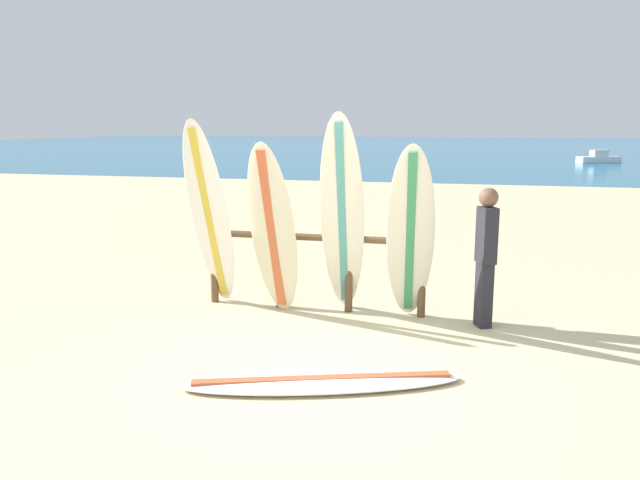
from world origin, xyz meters
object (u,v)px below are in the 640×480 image
object	(u,v)px
surfboard_leaning_far_left	(210,216)
surfboard_leaning_left	(273,230)
small_boat_offshore	(599,158)
surfboard_leaning_center_left	(342,218)
surfboard_leaning_center	(410,234)
surfboard_rack	(314,257)
surfboard_lying_on_sand	(322,381)
beachgoer_standing	(486,251)

from	to	relation	value
surfboard_leaning_far_left	surfboard_leaning_left	size ratio (longest dim) A/B	1.12
surfboard_leaning_far_left	small_boat_offshore	distance (m)	32.16
surfboard_leaning_far_left	small_boat_offshore	size ratio (longest dim) A/B	0.92
surfboard_leaning_center_left	surfboard_leaning_center	distance (m)	0.74
surfboard_leaning_far_left	surfboard_leaning_center	distance (m)	2.28
surfboard_rack	surfboard_leaning_far_left	world-z (taller)	surfboard_leaning_far_left
surfboard_leaning_center_left	surfboard_rack	bearing A→B (deg)	141.24
surfboard_leaning_center_left	small_boat_offshore	size ratio (longest dim) A/B	0.94
surfboard_lying_on_sand	small_boat_offshore	distance (m)	33.42
surfboard_lying_on_sand	small_boat_offshore	size ratio (longest dim) A/B	0.99
surfboard_leaning_center_left	beachgoer_standing	size ratio (longest dim) A/B	1.52
surfboard_leaning_left	surfboard_leaning_center	size ratio (longest dim) A/B	1.00
surfboard_lying_on_sand	small_boat_offshore	xyz separation A→B (m)	(7.62, 32.54, 0.22)
surfboard_leaning_left	beachgoer_standing	xyz separation A→B (m)	(2.29, 0.19, -0.16)
surfboard_leaning_center	beachgoer_standing	distance (m)	0.81
surfboard_leaning_left	surfboard_leaning_center	bearing A→B (deg)	4.11
surfboard_leaning_far_left	surfboard_leaning_left	world-z (taller)	surfboard_leaning_far_left
beachgoer_standing	surfboard_leaning_center_left	bearing A→B (deg)	-174.33
surfboard_leaning_left	surfboard_lying_on_sand	world-z (taller)	surfboard_leaning_left
surfboard_rack	surfboard_leaning_center	world-z (taller)	surfboard_leaning_center
surfboard_rack	surfboard_leaning_center	bearing A→B (deg)	-12.66
surfboard_leaning_far_left	small_boat_offshore	world-z (taller)	surfboard_leaning_far_left
surfboard_leaning_center	beachgoer_standing	world-z (taller)	surfboard_leaning_center
small_boat_offshore	surfboard_leaning_center_left	bearing A→B (deg)	-104.28
surfboard_leaning_center	beachgoer_standing	bearing A→B (deg)	5.71
surfboard_rack	beachgoer_standing	size ratio (longest dim) A/B	1.74
surfboard_rack	surfboard_leaning_center_left	xyz separation A→B (m)	(0.41, -0.33, 0.51)
surfboard_leaning_far_left	surfboard_rack	bearing A→B (deg)	14.43
surfboard_rack	surfboard_leaning_far_left	xyz separation A→B (m)	(-1.15, -0.30, 0.48)
beachgoer_standing	small_boat_offshore	size ratio (longest dim) A/B	0.62
surfboard_rack	surfboard_lying_on_sand	size ratio (longest dim) A/B	1.09
surfboard_leaning_far_left	small_boat_offshore	xyz separation A→B (m)	(9.39, 30.75, -0.85)
beachgoer_standing	surfboard_leaning_center	bearing A→B (deg)	-174.29
surfboard_leaning_center_left	small_boat_offshore	xyz separation A→B (m)	(7.83, 30.78, -0.88)
surfboard_leaning_far_left	surfboard_leaning_center_left	size ratio (longest dim) A/B	0.97
surfboard_leaning_far_left	surfboard_leaning_center	size ratio (longest dim) A/B	1.13
beachgoer_standing	small_boat_offshore	xyz separation A→B (m)	(6.32, 30.63, -0.56)
surfboard_leaning_center_left	surfboard_lying_on_sand	xyz separation A→B (m)	(0.22, -1.76, -1.10)
surfboard_leaning_far_left	beachgoer_standing	size ratio (longest dim) A/B	1.48
surfboard_rack	beachgoer_standing	world-z (taller)	beachgoer_standing
surfboard_leaning_center_left	surfboard_leaning_center	bearing A→B (deg)	5.63
surfboard_rack	small_boat_offshore	xyz separation A→B (m)	(8.24, 30.46, -0.36)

